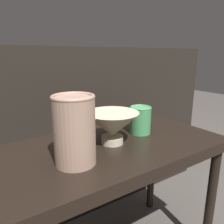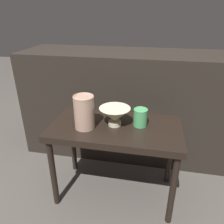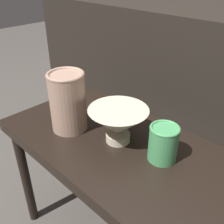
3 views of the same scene
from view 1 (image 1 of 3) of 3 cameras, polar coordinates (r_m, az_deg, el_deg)
table at (r=0.79m, az=0.72°, el=-12.30°), size 0.77×0.41×0.51m
couch_backdrop at (r=1.26m, az=-13.51°, el=-3.58°), size 1.66×0.50×0.85m
bowl at (r=0.74m, az=0.07°, el=-3.46°), size 0.18×0.18×0.11m
vase_textured_left at (r=0.61m, az=-9.79°, el=-4.45°), size 0.12×0.12×0.20m
vase_colorful_right at (r=0.85m, az=7.39°, el=-1.94°), size 0.08×0.08×0.11m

